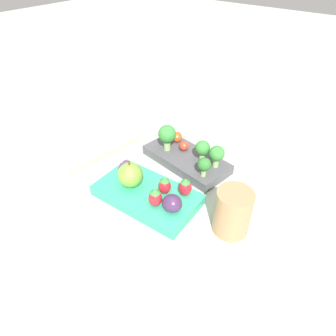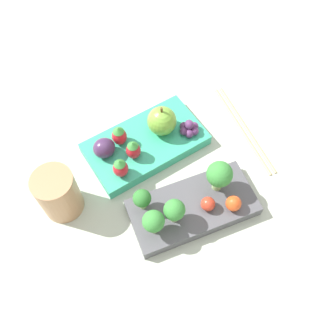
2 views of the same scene
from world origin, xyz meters
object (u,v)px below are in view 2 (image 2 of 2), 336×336
(broccoli_floret_2, at_px, (219,175))
(cherry_tomato_1, at_px, (233,203))
(broccoli_floret_3, at_px, (153,222))
(bento_box_savoury, at_px, (193,208))
(strawberry_2, at_px, (133,150))
(cherry_tomato_0, at_px, (208,204))
(broccoli_floret_0, at_px, (174,210))
(plum, at_px, (104,148))
(broccoli_floret_1, at_px, (142,199))
(strawberry_1, at_px, (119,136))
(bento_box_fruit, at_px, (146,144))
(grape_cluster, at_px, (189,128))
(chopsticks_pair, at_px, (244,128))
(strawberry_0, at_px, (120,168))
(drinking_cup, at_px, (58,194))
(apple, at_px, (162,121))

(broccoli_floret_2, distance_m, cherry_tomato_1, 0.05)
(broccoli_floret_3, bearing_deg, bento_box_savoury, -175.66)
(strawberry_2, bearing_deg, cherry_tomato_0, 111.47)
(broccoli_floret_0, relative_size, broccoli_floret_3, 0.98)
(bento_box_savoury, relative_size, plum, 5.63)
(broccoli_floret_1, distance_m, strawberry_1, 0.13)
(broccoli_floret_2, relative_size, plum, 1.67)
(plum, bearing_deg, bento_box_savoury, 116.79)
(bento_box_fruit, relative_size, plum, 5.60)
(grape_cluster, bearing_deg, strawberry_2, -1.83)
(cherry_tomato_0, distance_m, chopsticks_pair, 0.19)
(strawberry_2, height_order, plum, strawberry_2)
(broccoli_floret_2, xyz_separation_m, strawberry_2, (0.09, -0.12, -0.02))
(bento_box_fruit, relative_size, cherry_tomato_1, 8.43)
(strawberry_1, bearing_deg, grape_cluster, 160.62)
(strawberry_1, xyz_separation_m, chopsticks_pair, (-0.22, 0.07, -0.04))
(bento_box_savoury, bearing_deg, grape_cluster, -118.92)
(broccoli_floret_3, height_order, cherry_tomato_1, broccoli_floret_3)
(broccoli_floret_0, height_order, strawberry_2, broccoli_floret_0)
(strawberry_1, xyz_separation_m, strawberry_2, (-0.01, 0.04, -0.00))
(broccoli_floret_0, distance_m, strawberry_0, 0.12)
(grape_cluster, bearing_deg, drinking_cup, 2.87)
(cherry_tomato_1, xyz_separation_m, apple, (0.02, -0.19, 0.01))
(cherry_tomato_1, height_order, apple, apple)
(broccoli_floret_0, bearing_deg, strawberry_2, -89.71)
(bento_box_fruit, distance_m, strawberry_1, 0.05)
(cherry_tomato_0, distance_m, strawberry_0, 0.15)
(cherry_tomato_1, xyz_separation_m, chopsticks_pair, (-0.12, -0.13, -0.03))
(bento_box_fruit, relative_size, strawberry_0, 5.40)
(strawberry_2, height_order, drinking_cup, drinking_cup)
(broccoli_floret_1, height_order, cherry_tomato_0, broccoli_floret_1)
(broccoli_floret_3, height_order, strawberry_2, broccoli_floret_3)
(cherry_tomato_1, distance_m, apple, 0.19)
(cherry_tomato_1, bearing_deg, broccoli_floret_3, -12.68)
(bento_box_savoury, xyz_separation_m, broccoli_floret_3, (0.07, 0.01, 0.04))
(broccoli_floret_0, xyz_separation_m, plum, (0.04, -0.16, -0.02))
(cherry_tomato_1, bearing_deg, plum, -55.49)
(strawberry_0, height_order, plum, strawberry_0)
(chopsticks_pair, bearing_deg, grape_cluster, -18.57)
(broccoli_floret_0, xyz_separation_m, chopsticks_pair, (-0.21, -0.10, -0.05))
(bento_box_fruit, height_order, drinking_cup, drinking_cup)
(bento_box_savoury, height_order, broccoli_floret_1, broccoli_floret_1)
(broccoli_floret_1, distance_m, apple, 0.15)
(cherry_tomato_1, xyz_separation_m, strawberry_2, (0.09, -0.16, 0.01))
(strawberry_2, relative_size, grape_cluster, 1.05)
(apple, xyz_separation_m, strawberry_0, (0.10, 0.04, -0.01))
(broccoli_floret_0, relative_size, plum, 1.33)
(bento_box_fruit, xyz_separation_m, broccoli_floret_3, (0.07, 0.15, 0.04))
(cherry_tomato_0, height_order, plum, plum)
(bento_box_fruit, relative_size, broccoli_floret_0, 4.20)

